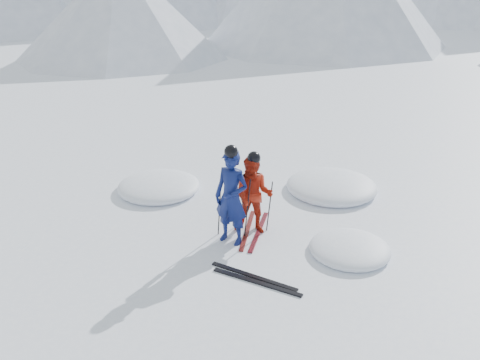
% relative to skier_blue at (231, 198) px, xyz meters
% --- Properties ---
extents(ground, '(160.00, 160.00, 0.00)m').
position_rel_skier_blue_xyz_m(ground, '(1.62, 0.05, -0.96)').
color(ground, white).
rests_on(ground, ground).
extents(skier_blue, '(0.79, 0.60, 1.92)m').
position_rel_skier_blue_xyz_m(skier_blue, '(0.00, 0.00, 0.00)').
color(skier_blue, '#0D1852').
rests_on(skier_blue, ground).
extents(skier_red, '(0.86, 0.71, 1.65)m').
position_rel_skier_blue_xyz_m(skier_red, '(0.30, 0.50, -0.14)').
color(skier_red, '#AD200D').
rests_on(skier_red, ground).
extents(pole_blue_left, '(0.13, 0.09, 1.28)m').
position_rel_skier_blue_xyz_m(pole_blue_left, '(-0.30, 0.15, -0.32)').
color(pole_blue_left, black).
rests_on(pole_blue_left, ground).
extents(pole_blue_right, '(0.13, 0.08, 1.28)m').
position_rel_skier_blue_xyz_m(pole_blue_right, '(0.25, 0.25, -0.32)').
color(pole_blue_right, black).
rests_on(pole_blue_right, ground).
extents(pole_red_left, '(0.11, 0.09, 1.10)m').
position_rel_skier_blue_xyz_m(pole_red_left, '(-0.00, 0.75, -0.41)').
color(pole_red_left, black).
rests_on(pole_red_left, ground).
extents(pole_red_right, '(0.11, 0.08, 1.10)m').
position_rel_skier_blue_xyz_m(pole_red_right, '(0.60, 0.65, -0.41)').
color(pole_red_right, black).
rests_on(pole_red_right, ground).
extents(ski_worn_left, '(0.33, 1.70, 0.03)m').
position_rel_skier_blue_xyz_m(ski_worn_left, '(0.18, 0.50, -0.95)').
color(ski_worn_left, black).
rests_on(ski_worn_left, ground).
extents(ski_worn_right, '(0.21, 1.70, 0.03)m').
position_rel_skier_blue_xyz_m(ski_worn_right, '(0.42, 0.50, -0.95)').
color(ski_worn_right, black).
rests_on(ski_worn_right, ground).
extents(ski_loose_a, '(1.68, 0.46, 0.03)m').
position_rel_skier_blue_xyz_m(ski_loose_a, '(0.76, -1.08, -0.95)').
color(ski_loose_a, black).
rests_on(ski_loose_a, ground).
extents(ski_loose_b, '(1.69, 0.40, 0.03)m').
position_rel_skier_blue_xyz_m(ski_loose_b, '(0.86, -1.23, -0.95)').
color(ski_loose_b, black).
rests_on(ski_loose_b, ground).
extents(snow_lumps, '(9.63, 6.17, 0.48)m').
position_rel_skier_blue_xyz_m(snow_lumps, '(0.63, 1.87, -0.96)').
color(snow_lumps, white).
rests_on(snow_lumps, ground).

